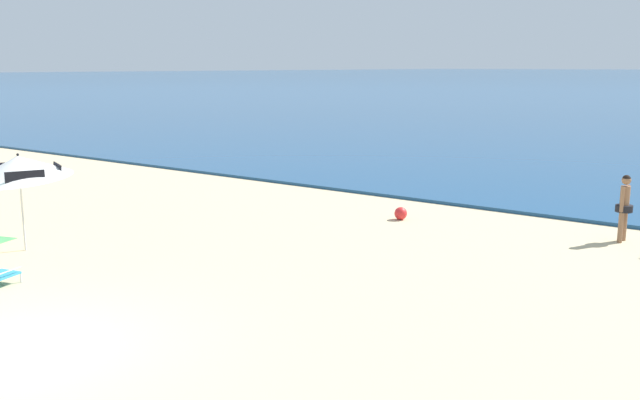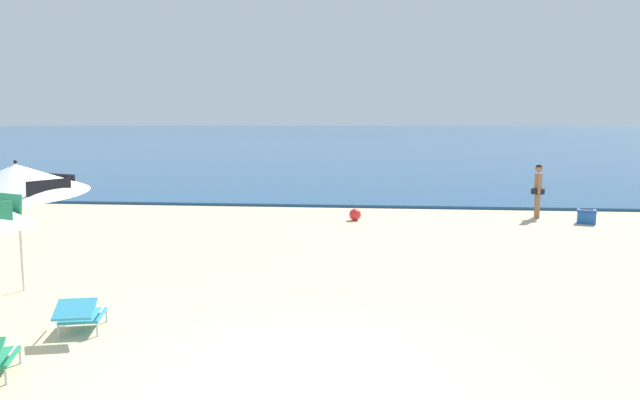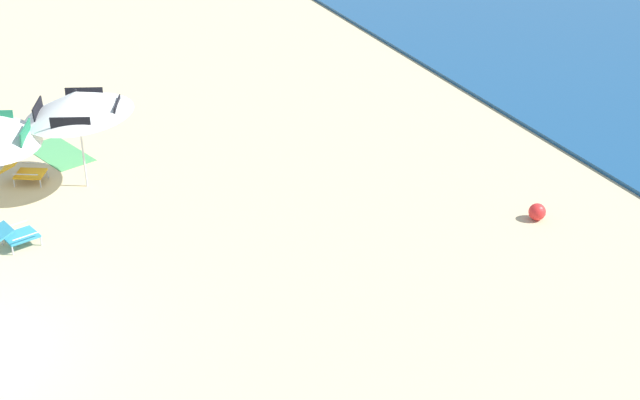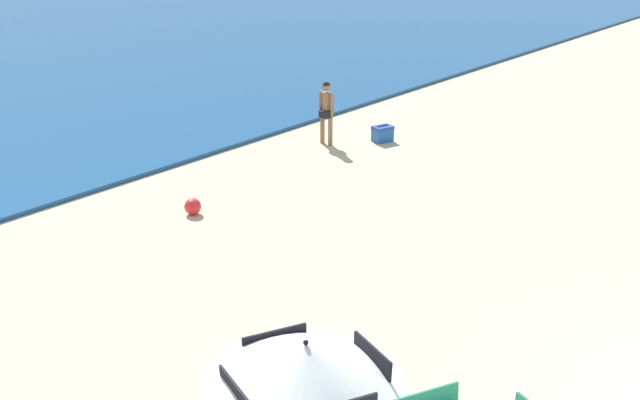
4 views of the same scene
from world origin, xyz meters
name	(u,v)px [view 1 (image 1 of 4)]	position (x,y,z in m)	size (l,w,h in m)	color
ground_plane	(18,351)	(0.00, 0.00, 0.00)	(800.00, 800.00, 0.00)	#CCB78C
beach_umbrella_striped_second	(19,167)	(-5.13, 3.20, 1.90)	(2.51, 2.54, 2.26)	silver
person_standing_near_shore	(624,203)	(5.61, 12.03, 0.93)	(0.39, 0.48, 1.61)	#8C6042
beach_ball	(401,213)	(0.18, 10.99, 0.17)	(0.35, 0.35, 0.35)	red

